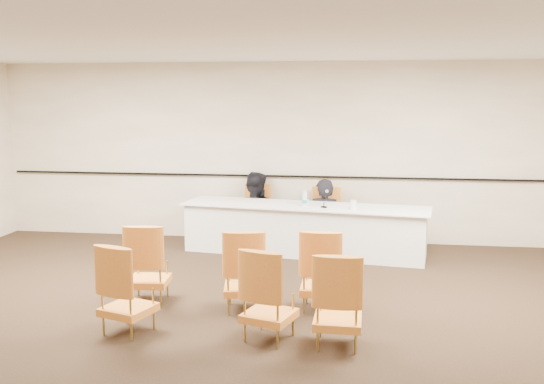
{
  "coord_description": "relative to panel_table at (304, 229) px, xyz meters",
  "views": [
    {
      "loc": [
        1.16,
        -6.09,
        2.39
      ],
      "look_at": [
        -0.08,
        2.6,
        1.04
      ],
      "focal_mm": 40.0,
      "sensor_mm": 36.0,
      "label": 1
    }
  ],
  "objects": [
    {
      "name": "floor",
      "position": [
        -0.36,
        -3.09,
        -0.38
      ],
      "size": [
        10.0,
        10.0,
        0.0
      ],
      "primitive_type": "plane",
      "color": "black",
      "rests_on": "ground"
    },
    {
      "name": "ceiling",
      "position": [
        -0.36,
        -3.09,
        2.62
      ],
      "size": [
        10.0,
        10.0,
        0.0
      ],
      "primitive_type": "plane",
      "rotation": [
        3.14,
        0.0,
        0.0
      ],
      "color": "silver",
      "rests_on": "ground"
    },
    {
      "name": "wall_back",
      "position": [
        -0.36,
        0.91,
        1.12
      ],
      "size": [
        10.0,
        0.04,
        3.0
      ],
      "primitive_type": "cube",
      "color": "#BAAB92",
      "rests_on": "ground"
    },
    {
      "name": "wall_rail",
      "position": [
        -0.36,
        0.87,
        0.72
      ],
      "size": [
        9.8,
        0.04,
        0.03
      ],
      "primitive_type": "cube",
      "color": "black",
      "rests_on": "wall_back"
    },
    {
      "name": "panel_table",
      "position": [
        0.0,
        0.0,
        0.0
      ],
      "size": [
        3.9,
        1.4,
        0.76
      ],
      "primitive_type": null,
      "rotation": [
        0.0,
        0.0,
        -0.14
      ],
      "color": "silver",
      "rests_on": "ground"
    },
    {
      "name": "panelist_main",
      "position": [
        0.28,
        0.53,
        -0.07
      ],
      "size": [
        0.61,
        0.41,
        1.62
      ],
      "primitive_type": "imported",
      "rotation": [
        0.0,
        0.0,
        3.1
      ],
      "color": "black",
      "rests_on": "ground"
    },
    {
      "name": "panelist_main_chair",
      "position": [
        0.28,
        0.53,
        0.09
      ],
      "size": [
        0.56,
        0.56,
        0.95
      ],
      "primitive_type": null,
      "rotation": [
        0.0,
        0.0,
        -0.14
      ],
      "color": "#B45920",
      "rests_on": "ground"
    },
    {
      "name": "panelist_second",
      "position": [
        -0.91,
        0.7,
        -0.03
      ],
      "size": [
        0.88,
        0.72,
        1.67
      ],
      "primitive_type": "imported",
      "rotation": [
        0.0,
        0.0,
        3.03
      ],
      "color": "black",
      "rests_on": "ground"
    },
    {
      "name": "panelist_second_chair",
      "position": [
        -0.91,
        0.7,
        0.09
      ],
      "size": [
        0.56,
        0.56,
        0.95
      ],
      "primitive_type": null,
      "rotation": [
        0.0,
        0.0,
        -0.14
      ],
      "color": "#B45920",
      "rests_on": "ground"
    },
    {
      "name": "papers",
      "position": [
        0.5,
        -0.08,
        0.38
      ],
      "size": [
        0.36,
        0.31,
        0.0
      ],
      "primitive_type": "cube",
      "rotation": [
        0.0,
        0.0,
        0.37
      ],
      "color": "silver",
      "rests_on": "panel_table"
    },
    {
      "name": "microphone",
      "position": [
        0.31,
        -0.16,
        0.51
      ],
      "size": [
        0.14,
        0.2,
        0.26
      ],
      "primitive_type": null,
      "rotation": [
        0.0,
        0.0,
        -0.26
      ],
      "color": "black",
      "rests_on": "panel_table"
    },
    {
      "name": "water_bottle",
      "position": [
        0.01,
        -0.08,
        0.51
      ],
      "size": [
        0.09,
        0.09,
        0.25
      ],
      "primitive_type": null,
      "rotation": [
        0.0,
        0.0,
        -0.26
      ],
      "color": "teal",
      "rests_on": "panel_table"
    },
    {
      "name": "drinking_glass",
      "position": [
        0.04,
        -0.05,
        0.43
      ],
      "size": [
        0.09,
        0.09,
        0.1
      ],
      "primitive_type": "cylinder",
      "rotation": [
        0.0,
        0.0,
        -0.53
      ],
      "color": "silver",
      "rests_on": "panel_table"
    },
    {
      "name": "coffee_cup",
      "position": [
        0.75,
        -0.26,
        0.45
      ],
      "size": [
        0.11,
        0.11,
        0.14
      ],
      "primitive_type": "cylinder",
      "rotation": [
        0.0,
        0.0,
        -0.36
      ],
      "color": "white",
      "rests_on": "panel_table"
    },
    {
      "name": "aud_chair_front_left",
      "position": [
        -1.63,
        -2.51,
        0.09
      ],
      "size": [
        0.54,
        0.54,
        0.95
      ],
      "primitive_type": null,
      "rotation": [
        0.0,
        0.0,
        0.09
      ],
      "color": "#B45920",
      "rests_on": "ground"
    },
    {
      "name": "aud_chair_front_mid",
      "position": [
        -0.45,
        -2.64,
        0.09
      ],
      "size": [
        0.57,
        0.57,
        0.95
      ],
      "primitive_type": null,
      "rotation": [
        0.0,
        0.0,
        0.16
      ],
      "color": "#B45920",
      "rests_on": "ground"
    },
    {
      "name": "aud_chair_front_right",
      "position": [
        0.42,
        -2.52,
        0.09
      ],
      "size": [
        0.5,
        0.5,
        0.95
      ],
      "primitive_type": null,
      "rotation": [
        0.0,
        0.0,
        0.0
      ],
      "color": "#B45920",
      "rests_on": "ground"
    },
    {
      "name": "aud_chair_back_left",
      "position": [
        -1.51,
        -3.48,
        0.09
      ],
      "size": [
        0.63,
        0.63,
        0.95
      ],
      "primitive_type": null,
      "rotation": [
        0.0,
        0.0,
        -0.32
      ],
      "color": "#B45920",
      "rests_on": "ground"
    },
    {
      "name": "aud_chair_back_mid",
      "position": [
        -0.04,
        -3.45,
        0.09
      ],
      "size": [
        0.63,
        0.63,
        0.95
      ],
      "primitive_type": null,
      "rotation": [
        0.0,
        0.0,
        -0.31
      ],
      "color": "#B45920",
      "rests_on": "ground"
    },
    {
      "name": "aud_chair_back_right",
      "position": [
        0.64,
        -3.52,
        0.09
      ],
      "size": [
        0.51,
        0.51,
        0.95
      ],
      "primitive_type": null,
      "rotation": [
        0.0,
        0.0,
        -0.02
      ],
      "color": "#B45920",
      "rests_on": "ground"
    }
  ]
}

